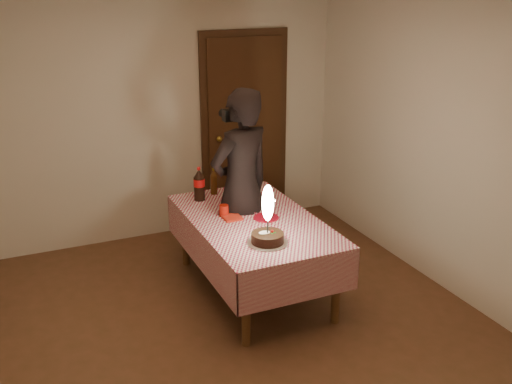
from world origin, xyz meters
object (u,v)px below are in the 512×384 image
clear_cup (270,213)px  amber_bottle_left (214,182)px  dining_table (254,229)px  red_plate (266,218)px  amber_bottle_mid (231,182)px  cola_bottle (199,184)px  red_cup (224,211)px  photographer (241,187)px  amber_bottle_right (247,181)px  birthday_cake (268,228)px

clear_cup → amber_bottle_left: size_ratio=0.35×
dining_table → red_plate: bearing=-12.2°
amber_bottle_left → amber_bottle_mid: 0.16m
red_plate → cola_bottle: cola_bottle is taller
red_cup → photographer: bearing=27.5°
amber_bottle_mid → clear_cup: bearing=-83.4°
red_cup → cola_bottle: (-0.06, 0.46, 0.10)m
red_cup → amber_bottle_left: bearing=78.3°
cola_bottle → amber_bottle_mid: cola_bottle is taller
amber_bottle_left → amber_bottle_right: same height
cola_bottle → amber_bottle_mid: 0.33m
amber_bottle_mid → photographer: photographer is taller
dining_table → red_plate: (0.11, -0.02, 0.10)m
clear_cup → birthday_cake: bearing=-117.3°
clear_cup → photographer: (-0.13, 0.32, 0.15)m
birthday_cake → photographer: (0.10, 0.76, 0.07)m
birthday_cake → amber_bottle_mid: bearing=82.6°
clear_cup → amber_bottle_mid: size_ratio=0.35×
red_plate → dining_table: bearing=167.8°
birthday_cake → red_cup: size_ratio=4.77×
red_cup → amber_bottle_right: 0.62m
clear_cup → red_plate: bearing=149.0°
red_plate → clear_cup: clear_cup is taller
clear_cup → amber_bottle_right: size_ratio=0.35×
red_cup → photographer: (0.21, 0.11, 0.15)m
red_cup → amber_bottle_left: 0.57m
birthday_cake → photographer: bearing=82.7°
red_cup → birthday_cake: bearing=-80.5°
dining_table → cola_bottle: size_ratio=5.42×
red_plate → amber_bottle_right: (0.10, 0.64, 0.11)m
cola_bottle → clear_cup: bearing=-58.9°
photographer → red_plate: bearing=-70.8°
red_cup → amber_bottle_mid: (0.26, 0.49, 0.07)m
dining_table → birthday_cake: 0.54m
dining_table → cola_bottle: (-0.27, 0.63, 0.25)m
red_plate → clear_cup: size_ratio=2.44×
birthday_cake → clear_cup: 0.51m
red_cup → dining_table: bearing=-39.4°
amber_bottle_left → amber_bottle_right: 0.32m
red_plate → cola_bottle: 0.77m
dining_table → photographer: bearing=89.7°
cola_bottle → amber_bottle_right: 0.48m
red_plate → amber_bottle_right: amber_bottle_right is taller
cola_bottle → photographer: size_ratio=0.18×
birthday_cake → clear_cup: (0.23, 0.45, -0.08)m
birthday_cake → cola_bottle: (-0.17, 1.11, 0.02)m
birthday_cake → amber_bottle_mid: birthday_cake is taller
amber_bottle_right → red_cup: bearing=-132.5°
red_plate → red_cup: size_ratio=2.20×
dining_table → clear_cup: bearing=-16.4°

